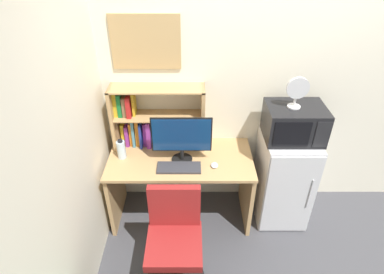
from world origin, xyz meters
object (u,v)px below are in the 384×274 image
object	(u,v)px
hutch_bookshelf	(145,118)
computer_mouse	(215,165)
mini_fridge	(284,177)
microwave	(295,123)
wall_corkboard	(147,42)
water_bottle	(122,149)
desk_chair	(175,245)
monitor	(182,137)
keyboard	(180,168)
desk_fan	(298,91)

from	to	relation	value
hutch_bookshelf	computer_mouse	bearing A→B (deg)	-28.78
mini_fridge	microwave	xyz separation A→B (m)	(0.00, 0.00, 0.62)
mini_fridge	computer_mouse	bearing A→B (deg)	-166.71
mini_fridge	wall_corkboard	distance (m)	1.81
water_bottle	desk_chair	world-z (taller)	water_bottle
monitor	microwave	xyz separation A→B (m)	(0.98, 0.07, 0.11)
monitor	wall_corkboard	size ratio (longest dim) A/B	0.90
hutch_bookshelf	wall_corkboard	size ratio (longest dim) A/B	1.45
microwave	hutch_bookshelf	bearing A→B (deg)	172.07
water_bottle	desk_chair	distance (m)	0.98
keyboard	desk_chair	distance (m)	0.65
microwave	desk_chair	world-z (taller)	microwave
keyboard	wall_corkboard	world-z (taller)	wall_corkboard
hutch_bookshelf	wall_corkboard	xyz separation A→B (m)	(0.05, 0.09, 0.69)
water_bottle	mini_fridge	xyz separation A→B (m)	(1.54, 0.03, -0.36)
microwave	keyboard	bearing A→B (deg)	-168.98
microwave	desk_chair	size ratio (longest dim) A/B	0.56
desk_chair	wall_corkboard	bearing A→B (deg)	103.77
computer_mouse	desk_chair	bearing A→B (deg)	-120.25
desk_chair	desk_fan	bearing A→B (deg)	36.51
hutch_bookshelf	microwave	xyz separation A→B (m)	(1.34, -0.19, 0.06)
hutch_bookshelf	microwave	world-z (taller)	hutch_bookshelf
hutch_bookshelf	desk_fan	size ratio (longest dim) A/B	3.11
wall_corkboard	water_bottle	bearing A→B (deg)	-129.69
microwave	desk_fan	bearing A→B (deg)	-169.29
microwave	wall_corkboard	distance (m)	1.45
monitor	desk_fan	distance (m)	1.04
water_bottle	wall_corkboard	size ratio (longest dim) A/B	0.33
wall_corkboard	monitor	bearing A→B (deg)	-49.62
computer_mouse	water_bottle	bearing A→B (deg)	170.89
monitor	desk_chair	distance (m)	0.90
computer_mouse	desk_chair	world-z (taller)	desk_chair
microwave	wall_corkboard	bearing A→B (deg)	167.76
hutch_bookshelf	mini_fridge	distance (m)	1.46
microwave	desk_fan	world-z (taller)	desk_fan
microwave	desk_fan	xyz separation A→B (m)	(-0.03, -0.01, 0.31)
hutch_bookshelf	keyboard	world-z (taller)	hutch_bookshelf
computer_mouse	microwave	world-z (taller)	microwave
mini_fridge	microwave	distance (m)	0.62
water_bottle	desk_fan	distance (m)	1.61
hutch_bookshelf	mini_fridge	bearing A→B (deg)	-8.06
mini_fridge	desk_chair	size ratio (longest dim) A/B	1.05
computer_mouse	microwave	bearing A→B (deg)	13.52
mini_fridge	microwave	bearing A→B (deg)	89.79
computer_mouse	desk_fan	distance (m)	0.94
computer_mouse	wall_corkboard	world-z (taller)	wall_corkboard
computer_mouse	wall_corkboard	xyz separation A→B (m)	(-0.59, 0.44, 0.96)
desk_fan	wall_corkboard	bearing A→B (deg)	167.20
computer_mouse	hutch_bookshelf	bearing A→B (deg)	151.22
microwave	mini_fridge	bearing A→B (deg)	-90.21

